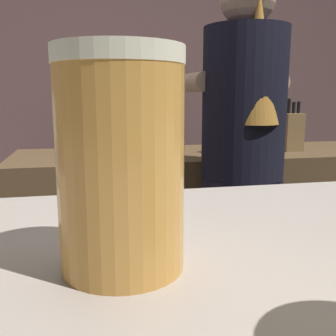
# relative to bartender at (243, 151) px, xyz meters

# --- Properties ---
(wall_back) EXTENTS (5.20, 0.10, 2.70)m
(wall_back) POSITION_rel_bartender_xyz_m (-0.31, 1.91, 0.37)
(wall_back) COLOR brown
(wall_back) RESTS_ON ground
(prep_counter) EXTENTS (2.10, 0.60, 0.91)m
(prep_counter) POSITION_rel_bartender_xyz_m (0.04, 0.46, -0.52)
(prep_counter) COLOR brown
(prep_counter) RESTS_ON ground
(back_shelf) EXTENTS (0.81, 0.36, 1.09)m
(back_shelf) POSITION_rel_bartender_xyz_m (-0.29, 1.63, -0.43)
(back_shelf) COLOR #333942
(back_shelf) RESTS_ON ground
(bartender) EXTENTS (0.44, 0.52, 1.69)m
(bartender) POSITION_rel_bartender_xyz_m (0.00, 0.00, 0.00)
(bartender) COLOR #24233C
(bartender) RESTS_ON ground
(knife_block) EXTENTS (0.10, 0.08, 0.28)m
(knife_block) POSITION_rel_bartender_xyz_m (0.44, 0.40, 0.04)
(knife_block) COLOR olive
(knife_block) RESTS_ON prep_counter
(mixing_bowl) EXTENTS (0.19, 0.19, 0.05)m
(mixing_bowl) POSITION_rel_bartender_xyz_m (-0.60, 0.54, -0.04)
(mixing_bowl) COLOR slate
(mixing_bowl) RESTS_ON prep_counter
(chefs_knife) EXTENTS (0.24, 0.05, 0.01)m
(chefs_knife) POSITION_rel_bartender_xyz_m (0.28, 0.41, -0.06)
(chefs_knife) COLOR silver
(chefs_knife) RESTS_ON prep_counter
(pint_glass_far) EXTENTS (0.08, 0.08, 0.14)m
(pint_glass_far) POSITION_rel_bartender_xyz_m (-0.61, -1.27, 0.19)
(pint_glass_far) COLOR gold
(pint_glass_far) RESTS_ON bar_counter
(bottle_soy) EXTENTS (0.06, 0.06, 0.26)m
(bottle_soy) POSITION_rel_bartender_xyz_m (-0.21, 1.60, 0.21)
(bottle_soy) COLOR red
(bottle_soy) RESTS_ON back_shelf
(bottle_vinegar) EXTENTS (0.06, 0.06, 0.24)m
(bottle_vinegar) POSITION_rel_bartender_xyz_m (-0.45, 1.70, 0.20)
(bottle_vinegar) COLOR #D6C37B
(bottle_vinegar) RESTS_ON back_shelf
(bottle_olive_oil) EXTENTS (0.06, 0.06, 0.20)m
(bottle_olive_oil) POSITION_rel_bartender_xyz_m (-0.13, 1.73, 0.19)
(bottle_olive_oil) COLOR red
(bottle_olive_oil) RESTS_ON back_shelf
(bottle_hot_sauce) EXTENTS (0.07, 0.07, 0.23)m
(bottle_hot_sauce) POSITION_rel_bartender_xyz_m (-0.01, 1.71, 0.20)
(bottle_hot_sauce) COLOR #478035
(bottle_hot_sauce) RESTS_ON back_shelf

